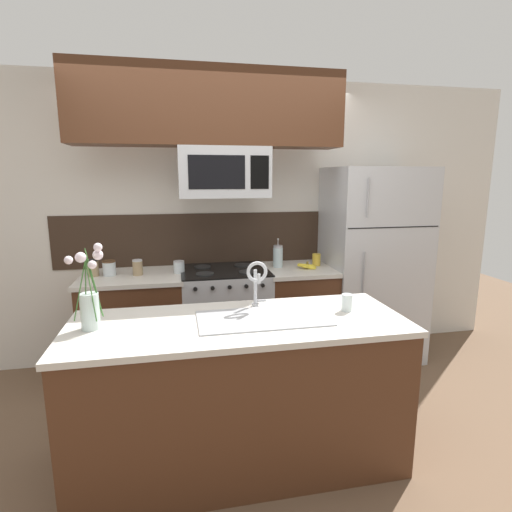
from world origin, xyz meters
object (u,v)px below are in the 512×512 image
at_px(storage_jar_squat, 179,267).
at_px(drinking_glass, 347,303).
at_px(stove_range, 225,319).
at_px(storage_jar_short, 138,267).
at_px(storage_jar_medium, 109,268).
at_px(french_press, 278,256).
at_px(refrigerator, 371,264).
at_px(banana_bunch, 308,266).
at_px(flower_vase, 90,303).
at_px(sink_faucet, 257,278).
at_px(coffee_tin, 316,260).
at_px(storage_jar_tall, 93,268).
at_px(microwave, 223,173).

relative_size(storage_jar_squat, drinking_glass, 1.00).
relative_size(stove_range, storage_jar_short, 7.04).
relative_size(storage_jar_medium, french_press, 0.47).
xyz_separation_m(refrigerator, banana_bunch, (-0.67, -0.08, 0.03)).
bearing_deg(refrigerator, drinking_glass, -123.00).
bearing_deg(flower_vase, stove_range, 54.36).
bearing_deg(sink_faucet, storage_jar_short, 127.61).
xyz_separation_m(coffee_tin, sink_faucet, (-0.79, -1.11, 0.14)).
bearing_deg(coffee_tin, storage_jar_squat, -177.87).
bearing_deg(sink_faucet, storage_jar_tall, 137.13).
xyz_separation_m(storage_jar_squat, french_press, (0.89, 0.06, 0.05)).
bearing_deg(storage_jar_tall, flower_vase, -79.96).
relative_size(french_press, sink_faucet, 0.87).
distance_m(stove_range, refrigerator, 1.48).
xyz_separation_m(microwave, storage_jar_squat, (-0.39, 0.02, -0.80)).
height_order(storage_jar_tall, storage_jar_short, storage_jar_tall).
height_order(stove_range, storage_jar_medium, storage_jar_medium).
xyz_separation_m(stove_range, banana_bunch, (0.74, -0.06, 0.47)).
bearing_deg(flower_vase, storage_jar_short, 83.46).
bearing_deg(refrigerator, storage_jar_squat, -179.47).
height_order(storage_jar_short, banana_bunch, storage_jar_short).
bearing_deg(storage_jar_squat, refrigerator, 0.53).
distance_m(banana_bunch, sink_faucet, 1.21).
bearing_deg(french_press, microwave, -170.77).
bearing_deg(stove_range, storage_jar_medium, 178.30).
height_order(storage_jar_tall, drinking_glass, storage_jar_tall).
bearing_deg(storage_jar_short, banana_bunch, -2.15).
xyz_separation_m(banana_bunch, drinking_glass, (-0.13, -1.15, 0.03)).
distance_m(storage_jar_medium, banana_bunch, 1.72).
xyz_separation_m(storage_jar_short, coffee_tin, (1.60, 0.06, -0.01)).
distance_m(stove_range, flower_vase, 1.62).
xyz_separation_m(storage_jar_tall, banana_bunch, (1.84, -0.09, -0.05)).
bearing_deg(sink_faucet, storage_jar_squat, 113.80).
height_order(french_press, flower_vase, flower_vase).
relative_size(storage_jar_tall, french_press, 0.53).
distance_m(stove_range, coffee_tin, 1.00).
bearing_deg(refrigerator, storage_jar_short, -179.31).
distance_m(storage_jar_tall, french_press, 1.60).
bearing_deg(drinking_glass, storage_jar_short, 138.12).
bearing_deg(storage_jar_tall, drinking_glass, -36.06).
relative_size(coffee_tin, drinking_glass, 1.04).
distance_m(microwave, banana_bunch, 1.11).
xyz_separation_m(storage_jar_medium, storage_jar_squat, (0.58, -0.03, -0.01)).
relative_size(banana_bunch, coffee_tin, 1.72).
xyz_separation_m(refrigerator, storage_jar_medium, (-2.38, 0.01, 0.07)).
bearing_deg(storage_jar_tall, storage_jar_medium, -0.42).
height_order(banana_bunch, coffee_tin, coffee_tin).
bearing_deg(storage_jar_short, refrigerator, 0.69).
xyz_separation_m(storage_jar_tall, drinking_glass, (1.71, -1.24, -0.02)).
height_order(storage_jar_medium, storage_jar_squat, storage_jar_medium).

